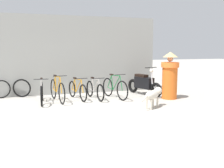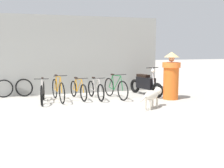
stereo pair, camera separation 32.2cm
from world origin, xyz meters
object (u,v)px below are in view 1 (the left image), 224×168
object	(u,v)px
spare_tire_left	(1,89)
bicycle_0	(42,93)
stray_dog	(153,95)
person_in_robes	(170,75)
bicycle_2	(77,90)
bicycle_4	(115,88)
spare_tire_right	(22,88)
motorcycle	(144,84)
bicycle_1	(57,90)
bicycle_3	(95,90)

from	to	relation	value
spare_tire_left	bicycle_0	bearing A→B (deg)	-44.15
bicycle_0	stray_dog	world-z (taller)	bicycle_0
stray_dog	person_in_robes	bearing A→B (deg)	5.63
bicycle_2	bicycle_4	size ratio (longest dim) A/B	0.98
stray_dog	spare_tire_right	distance (m)	4.98
motorcycle	spare_tire_right	world-z (taller)	motorcycle
person_in_robes	spare_tire_right	world-z (taller)	person_in_robes
stray_dog	person_in_robes	size ratio (longest dim) A/B	0.61
motorcycle	stray_dog	xyz separation A→B (m)	(-0.69, -2.13, -0.03)
bicycle_1	bicycle_3	xyz separation A→B (m)	(1.34, -0.01, -0.06)
person_in_robes	spare_tire_right	size ratio (longest dim) A/B	2.47
stray_dog	person_in_robes	xyz separation A→B (m)	(1.23, 1.13, 0.45)
bicycle_2	bicycle_0	bearing A→B (deg)	-89.65
motorcycle	person_in_robes	distance (m)	1.21
bicycle_0	bicycle_3	xyz separation A→B (m)	(1.86, 0.11, -0.02)
bicycle_2	stray_dog	xyz separation A→B (m)	(1.97, -2.07, 0.08)
person_in_robes	spare_tire_left	xyz separation A→B (m)	(-5.82, 2.00, -0.52)
person_in_robes	bicycle_0	bearing A→B (deg)	-30.35
spare_tire_right	bicycle_3	bearing A→B (deg)	-25.63
bicycle_0	spare_tire_left	distance (m)	1.89
spare_tire_right	bicycle_1	bearing A→B (deg)	-45.44
bicycle_1	bicycle_0	bearing A→B (deg)	-85.34
bicycle_2	person_in_robes	distance (m)	3.38
bicycle_0	bicycle_2	distance (m)	1.28
bicycle_3	bicycle_4	size ratio (longest dim) A/B	0.97
bicycle_2	spare_tire_left	world-z (taller)	bicycle_2
bicycle_1	person_in_robes	world-z (taller)	person_in_robes
stray_dog	spare_tire_left	bearing A→B (deg)	108.75
bicycle_1	spare_tire_right	size ratio (longest dim) A/B	2.60
bicycle_3	person_in_robes	world-z (taller)	person_in_robes
bicycle_3	bicycle_4	xyz separation A→B (m)	(0.73, -0.09, 0.05)
spare_tire_left	stray_dog	bearing A→B (deg)	-34.35
motorcycle	spare_tire_left	world-z (taller)	motorcycle
bicycle_1	bicycle_2	world-z (taller)	bicycle_1
spare_tire_right	bicycle_4	bearing A→B (deg)	-21.76
bicycle_3	motorcycle	world-z (taller)	motorcycle
spare_tire_left	person_in_robes	bearing A→B (deg)	-18.97
bicycle_2	bicycle_3	size ratio (longest dim) A/B	1.01
bicycle_2	spare_tire_left	bearing A→B (deg)	-123.43
motorcycle	stray_dog	distance (m)	2.24
bicycle_4	motorcycle	bearing A→B (deg)	89.39
stray_dog	spare_tire_right	world-z (taller)	spare_tire_right
motorcycle	stray_dog	bearing A→B (deg)	-33.90
person_in_robes	spare_tire_right	bearing A→B (deg)	-43.05
bicycle_4	motorcycle	world-z (taller)	motorcycle
bicycle_0	motorcycle	world-z (taller)	motorcycle
bicycle_4	person_in_robes	xyz separation A→B (m)	(1.86, -0.70, 0.48)
bicycle_2	motorcycle	distance (m)	2.66
bicycle_4	spare_tire_left	size ratio (longest dim) A/B	2.47
bicycle_2	motorcycle	xyz separation A→B (m)	(2.66, 0.06, 0.11)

